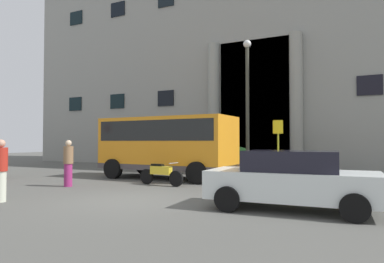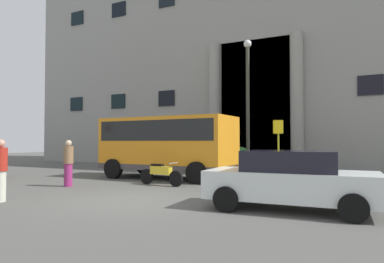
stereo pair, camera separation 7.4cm
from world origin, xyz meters
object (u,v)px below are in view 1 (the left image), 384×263
object	(u,v)px
hedge_planter_far_east	(314,163)
parked_sedan_second	(291,180)
pedestrian_woman_dark_dress	(68,163)
orange_minibus	(167,142)
lamppost_plaza_centre	(247,95)
hedge_planter_entrance_left	(121,158)
pedestrian_woman_with_bag	(1,170)
motorcycle_far_end	(160,173)
hedge_planter_entrance_right	(179,158)
scooter_by_planter	(251,178)
hedge_planter_west	(235,159)
bus_stop_sign	(278,143)

from	to	relation	value
hedge_planter_far_east	parked_sedan_second	world-z (taller)	parked_sedan_second
pedestrian_woman_dark_dress	parked_sedan_second	bearing A→B (deg)	136.96
orange_minibus	lamppost_plaza_centre	size ratio (longest dim) A/B	0.90
hedge_planter_entrance_left	parked_sedan_second	world-z (taller)	parked_sedan_second
pedestrian_woman_with_bag	lamppost_plaza_centre	world-z (taller)	lamppost_plaza_centre
orange_minibus	motorcycle_far_end	distance (m)	2.70
hedge_planter_entrance_left	hedge_planter_entrance_right	xyz separation A→B (m)	(4.12, 0.40, 0.07)
orange_minibus	motorcycle_far_end	size ratio (longest dim) A/B	3.06
hedge_planter_far_east	pedestrian_woman_dark_dress	bearing A→B (deg)	-132.07
hedge_planter_entrance_left	parked_sedan_second	xyz separation A→B (m)	(12.61, -9.54, 0.13)
hedge_planter_entrance_right	parked_sedan_second	bearing A→B (deg)	-49.53
pedestrian_woman_dark_dress	hedge_planter_far_east	bearing A→B (deg)	-169.56
parked_sedan_second	scooter_by_planter	bearing A→B (deg)	121.44
hedge_planter_far_east	lamppost_plaza_centre	size ratio (longest dim) A/B	0.28
scooter_by_planter	pedestrian_woman_with_bag	xyz separation A→B (m)	(-5.78, -5.10, 0.44)
lamppost_plaza_centre	parked_sedan_second	bearing A→B (deg)	-66.48
pedestrian_woman_with_bag	hedge_planter_far_east	bearing A→B (deg)	-46.05
parked_sedan_second	motorcycle_far_end	xyz separation A→B (m)	(-5.42, 2.66, -0.29)
hedge_planter_entrance_right	lamppost_plaza_centre	xyz separation A→B (m)	(4.92, -1.75, 3.40)
orange_minibus	hedge_planter_west	bearing A→B (deg)	74.90
orange_minibus	hedge_planter_entrance_left	size ratio (longest dim) A/B	3.10
motorcycle_far_end	pedestrian_woman_dark_dress	size ratio (longest dim) A/B	1.16
orange_minibus	hedge_planter_entrance_left	world-z (taller)	orange_minibus
hedge_planter_entrance_right	scooter_by_planter	bearing A→B (deg)	-47.42
hedge_planter_entrance_left	bus_stop_sign	bearing A→B (deg)	-14.70
scooter_by_planter	lamppost_plaza_centre	size ratio (longest dim) A/B	0.28
hedge_planter_entrance_left	lamppost_plaza_centre	xyz separation A→B (m)	(9.04, -1.34, 3.46)
pedestrian_woman_with_bag	hedge_planter_west	bearing A→B (deg)	-27.86
lamppost_plaza_centre	hedge_planter_entrance_left	bearing A→B (deg)	171.54
hedge_planter_far_east	scooter_by_planter	world-z (taller)	hedge_planter_far_east
hedge_planter_west	hedge_planter_entrance_left	bearing A→B (deg)	-176.81
motorcycle_far_end	hedge_planter_far_east	bearing A→B (deg)	61.58
motorcycle_far_end	pedestrian_woman_with_bag	size ratio (longest dim) A/B	1.16
motorcycle_far_end	bus_stop_sign	bearing A→B (deg)	54.59
hedge_planter_far_east	parked_sedan_second	size ratio (longest dim) A/B	0.47
hedge_planter_far_east	pedestrian_woman_dark_dress	distance (m)	11.71
hedge_planter_entrance_right	pedestrian_woman_dark_dress	xyz separation A→B (m)	(0.14, -9.14, 0.20)
hedge_planter_entrance_right	lamppost_plaza_centre	world-z (taller)	lamppost_plaza_centre
hedge_planter_west	parked_sedan_second	bearing A→B (deg)	-64.15
orange_minibus	hedge_planter_entrance_right	xyz separation A→B (m)	(-2.09, 5.08, -0.98)
orange_minibus	hedge_planter_west	distance (m)	5.43
motorcycle_far_end	scooter_by_planter	size ratio (longest dim) A/B	1.05
pedestrian_woman_dark_dress	lamppost_plaza_centre	size ratio (longest dim) A/B	0.25
lamppost_plaza_centre	hedge_planter_entrance_right	bearing A→B (deg)	160.44
pedestrian_woman_with_bag	orange_minibus	bearing A→B (deg)	-24.56
bus_stop_sign	hedge_planter_far_east	xyz separation A→B (m)	(1.21, 2.82, -1.03)
motorcycle_far_end	lamppost_plaza_centre	size ratio (longest dim) A/B	0.29
hedge_planter_west	pedestrian_woman_dark_dress	distance (m)	9.82
hedge_planter_entrance_right	scooter_by_planter	world-z (taller)	hedge_planter_entrance_right
bus_stop_sign	parked_sedan_second	xyz separation A→B (m)	(1.71, -6.68, -0.89)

